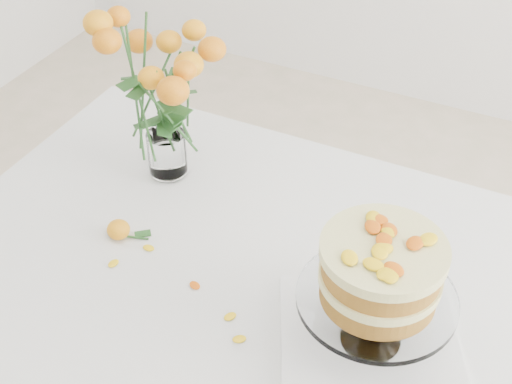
% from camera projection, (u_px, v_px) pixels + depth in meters
% --- Properties ---
extents(table, '(1.43, 0.93, 0.76)m').
position_uv_depth(table, '(271.00, 300.00, 1.49)').
color(table, tan).
rests_on(table, ground).
extents(napkin, '(0.43, 0.43, 0.01)m').
position_uv_depth(napkin, '(370.00, 343.00, 1.29)').
color(napkin, white).
rests_on(napkin, table).
extents(cake_stand, '(0.28, 0.28, 0.25)m').
position_uv_depth(cake_stand, '(380.00, 277.00, 1.19)').
color(cake_stand, white).
rests_on(cake_stand, napkin).
extents(rose_vase, '(0.37, 0.37, 0.45)m').
position_uv_depth(rose_vase, '(159.00, 76.00, 1.52)').
color(rose_vase, white).
rests_on(rose_vase, table).
extents(loose_rose_near, '(0.09, 0.05, 0.04)m').
position_uv_depth(loose_rose_near, '(119.00, 230.00, 1.51)').
color(loose_rose_near, orange).
rests_on(loose_rose_near, table).
extents(stray_petal_a, '(0.03, 0.02, 0.00)m').
position_uv_depth(stray_petal_a, '(195.00, 286.00, 1.41)').
color(stray_petal_a, yellow).
rests_on(stray_petal_a, table).
extents(stray_petal_b, '(0.03, 0.02, 0.00)m').
position_uv_depth(stray_petal_b, '(230.00, 317.00, 1.35)').
color(stray_petal_b, yellow).
rests_on(stray_petal_b, table).
extents(stray_petal_c, '(0.03, 0.02, 0.00)m').
position_uv_depth(stray_petal_c, '(239.00, 339.00, 1.30)').
color(stray_petal_c, yellow).
rests_on(stray_petal_c, table).
extents(stray_petal_d, '(0.03, 0.02, 0.00)m').
position_uv_depth(stray_petal_d, '(149.00, 248.00, 1.49)').
color(stray_petal_d, yellow).
rests_on(stray_petal_d, table).
extents(stray_petal_e, '(0.03, 0.02, 0.00)m').
position_uv_depth(stray_petal_e, '(113.00, 263.00, 1.46)').
color(stray_petal_e, yellow).
rests_on(stray_petal_e, table).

